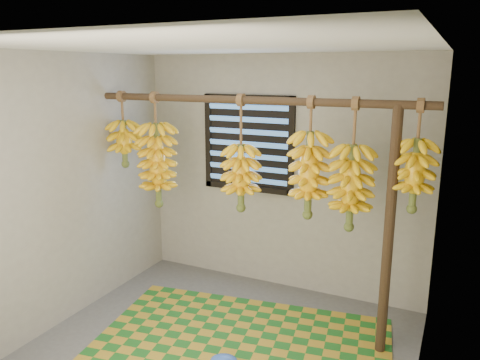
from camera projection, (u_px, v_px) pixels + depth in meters
The scene contains 15 objects.
floor at pixel (210, 360), 3.72m from camera, with size 3.00×3.00×0.01m, color #525252.
ceiling at pixel (205, 46), 3.17m from camera, with size 3.00×3.00×0.01m, color silver.
wall_back at pixel (280, 175), 4.77m from camera, with size 3.00×0.01×2.40m, color gray.
wall_left at pixel (58, 193), 4.08m from camera, with size 0.01×3.00×2.40m, color gray.
wall_right at pixel (426, 248), 2.81m from camera, with size 0.01×3.00×2.40m, color gray.
window at pixel (248, 144), 4.82m from camera, with size 1.00×0.04×1.00m.
hanging_pole at pixel (248, 100), 3.88m from camera, with size 0.06×0.06×3.00m, color #3D2A1B.
support_post at pixel (389, 236), 3.60m from camera, with size 0.08×0.08×2.00m, color #3D2A1B.
woven_mat at pixel (234, 358), 3.73m from camera, with size 2.43×1.94×0.01m, color #1C601D.
banana_bunch_a at pixel (124, 143), 4.53m from camera, with size 0.31×0.31×0.73m.
banana_bunch_b at pixel (158, 165), 4.42m from camera, with size 0.36×0.36×1.08m.
banana_bunch_c at pixel (241, 177), 4.06m from camera, with size 0.32×0.32×1.01m.
banana_bunch_d at pixel (309, 175), 3.78m from camera, with size 0.32×0.32×0.99m.
banana_bunch_e at pixel (351, 188), 3.65m from camera, with size 0.35×0.35×1.05m.
banana_bunch_f at pixel (415, 175), 3.43m from camera, with size 0.28×0.28×0.84m.
Camera 1 is at (1.64, -2.87, 2.25)m, focal length 35.00 mm.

